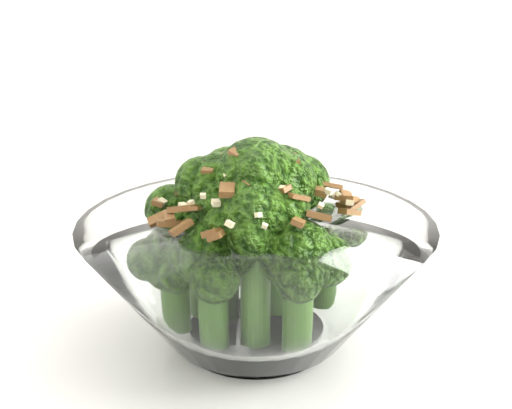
{
  "coord_description": "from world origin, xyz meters",
  "views": [
    {
      "loc": [
        -0.03,
        -0.44,
        0.97
      ],
      "look_at": [
        -0.04,
        -0.05,
        0.83
      ],
      "focal_mm": 55.0,
      "sensor_mm": 36.0,
      "label": 1
    }
  ],
  "objects": [
    {
      "name": "broccoli_dish",
      "position": [
        -0.04,
        -0.05,
        0.8
      ],
      "size": [
        0.19,
        0.19,
        0.12
      ],
      "color": "white",
      "rests_on": "table"
    }
  ]
}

